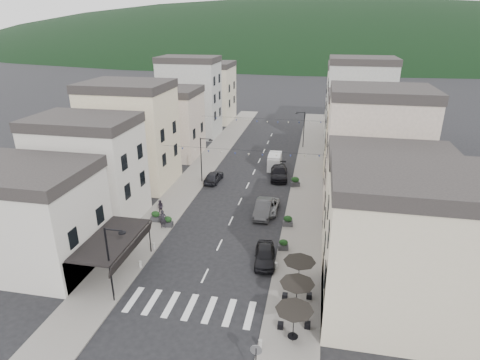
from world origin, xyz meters
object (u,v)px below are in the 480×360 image
object	(u,v)px
parked_car_b	(263,208)
parked_car_c	(269,206)
parked_car_e	(214,177)
pedestrian_a	(163,219)
parked_car_d	(279,173)
delivery_van	(275,161)
parked_car_a	(265,255)
pedestrian_b	(161,207)

from	to	relation	value
parked_car_b	parked_car_c	world-z (taller)	parked_car_b
parked_car_e	parked_car_c	bearing A→B (deg)	141.67
parked_car_b	pedestrian_a	world-z (taller)	pedestrian_a
parked_car_d	delivery_van	world-z (taller)	delivery_van
parked_car_c	parked_car_e	size ratio (longest dim) A/B	1.04
parked_car_a	pedestrian_b	xyz separation A→B (m)	(-12.45, 7.13, 0.15)
parked_car_a	pedestrian_a	world-z (taller)	pedestrian_a
parked_car_a	parked_car_c	world-z (taller)	parked_car_a
parked_car_b	delivery_van	world-z (taller)	delivery_van
parked_car_a	parked_car_c	distance (m)	10.14
parked_car_a	parked_car_e	xyz separation A→B (m)	(-9.20, 17.43, -0.02)
delivery_van	pedestrian_a	distance (m)	22.21
parked_car_d	pedestrian_b	xyz separation A→B (m)	(-11.50, -13.30, 0.10)
delivery_van	pedestrian_b	xyz separation A→B (m)	(-10.43, -17.28, -0.15)
parked_car_e	pedestrian_b	world-z (taller)	pedestrian_b
parked_car_e	pedestrian_b	bearing A→B (deg)	75.90
parked_car_c	pedestrian_a	world-z (taller)	pedestrian_a
parked_car_e	parked_car_b	bearing A→B (deg)	136.49
parked_car_a	parked_car_b	distance (m)	9.25
pedestrian_b	parked_car_a	bearing A→B (deg)	-19.94
parked_car_b	pedestrian_b	distance (m)	11.19
parked_car_b	delivery_van	xyz separation A→B (m)	(-0.58, 15.27, 0.25)
parked_car_b	parked_car_e	bearing A→B (deg)	132.97
parked_car_e	pedestrian_b	xyz separation A→B (m)	(-3.25, -10.30, 0.17)
parked_car_b	pedestrian_a	xyz separation A→B (m)	(-9.52, -5.06, 0.29)
parked_car_c	parked_car_d	xyz separation A→B (m)	(0.03, 10.33, 0.18)
parked_car_a	parked_car_c	xyz separation A→B (m)	(-0.97, 10.10, -0.13)
parked_car_d	delivery_van	size ratio (longest dim) A/B	1.21
parked_car_c	parked_car_e	xyz separation A→B (m)	(-8.23, 7.34, 0.11)
parked_car_c	parked_car_e	world-z (taller)	parked_car_e
pedestrian_a	parked_car_b	bearing A→B (deg)	10.29
pedestrian_b	parked_car_c	bearing A→B (deg)	24.36
parked_car_e	pedestrian_b	size ratio (longest dim) A/B	2.76
parked_car_b	pedestrian_b	xyz separation A→B (m)	(-11.01, -2.01, 0.09)
parked_car_d	pedestrian_a	distance (m)	19.18
parked_car_b	parked_car_e	xyz separation A→B (m)	(-7.76, 8.30, -0.07)
parked_car_a	parked_car_b	xyz separation A→B (m)	(-1.44, 9.14, 0.05)
parked_car_c	delivery_van	distance (m)	14.35
delivery_van	parked_car_c	bearing A→B (deg)	-87.55
parked_car_a	parked_car_e	world-z (taller)	parked_car_a
parked_car_c	pedestrian_a	bearing A→B (deg)	-147.76
parked_car_c	pedestrian_a	xyz separation A→B (m)	(-9.98, -6.02, 0.47)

